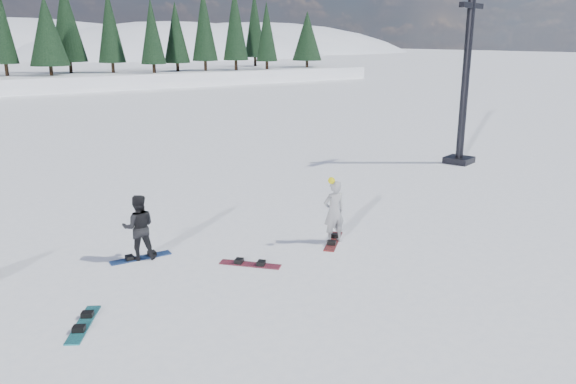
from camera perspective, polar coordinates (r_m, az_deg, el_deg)
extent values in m
plane|color=white|center=(14.17, -1.29, -6.55)|extent=(420.00, 420.00, 0.00)
ellipsoid|color=white|center=(213.76, -26.65, 8.41)|extent=(182.00, 140.00, 53.20)
ellipsoid|color=white|center=(229.18, -2.97, 10.55)|extent=(156.00, 120.00, 50.40)
ellipsoid|color=white|center=(175.39, -11.26, 9.29)|extent=(117.00, 90.00, 45.00)
cone|color=black|center=(66.69, -26.97, 13.73)|extent=(3.20, 3.20, 7.50)
cone|color=black|center=(67.27, -23.84, 14.07)|extent=(3.20, 3.20, 7.50)
cone|color=black|center=(68.03, -20.76, 14.38)|extent=(3.20, 3.20, 7.50)
cone|color=black|center=(68.98, -17.76, 14.63)|extent=(3.20, 3.20, 7.50)
cone|color=black|center=(70.10, -14.83, 14.84)|extent=(3.20, 3.20, 7.50)
cone|color=black|center=(71.38, -12.00, 15.01)|extent=(3.20, 3.20, 7.50)
cone|color=black|center=(72.83, -9.27, 15.14)|extent=(3.20, 3.20, 7.50)
cone|color=black|center=(74.42, -6.65, 15.24)|extent=(3.20, 3.20, 7.50)
cone|color=black|center=(76.15, -4.14, 15.30)|extent=(3.20, 3.20, 7.50)
cone|color=black|center=(78.01, -1.75, 15.33)|extent=(3.20, 3.20, 7.50)
cone|color=black|center=(79.99, 0.53, 15.34)|extent=(3.20, 3.20, 7.50)
cylinder|color=black|center=(25.29, 17.57, 10.72)|extent=(0.32, 0.32, 7.10)
cube|color=black|center=(25.26, 18.15, 17.55)|extent=(1.94, 0.76, 0.22)
cube|color=black|center=(25.75, 16.96, 3.14)|extent=(1.32, 1.32, 0.27)
imported|color=#9B9BA0|center=(14.91, 4.69, -2.01)|extent=(0.67, 0.48, 1.70)
sphere|color=yellow|center=(14.46, 4.44, 1.17)|extent=(0.18, 0.18, 0.18)
imported|color=black|center=(14.24, -14.93, -3.47)|extent=(0.96, 0.85, 1.64)
cube|color=maroon|center=(15.18, 4.62, -5.01)|extent=(1.30, 1.22, 0.03)
cube|color=navy|center=(14.51, -14.71, -6.48)|extent=(1.51, 0.35, 0.03)
cube|color=maroon|center=(13.68, -3.87, -7.34)|extent=(1.22, 1.30, 0.03)
cube|color=#187A84|center=(11.67, -20.06, -12.51)|extent=(0.99, 1.44, 0.03)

